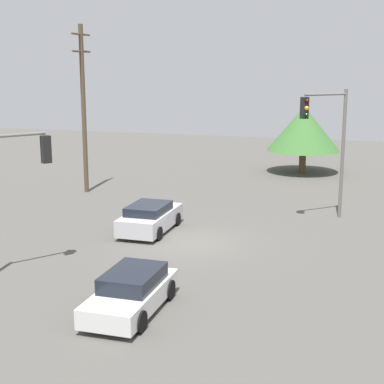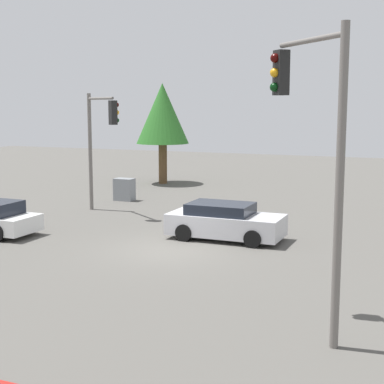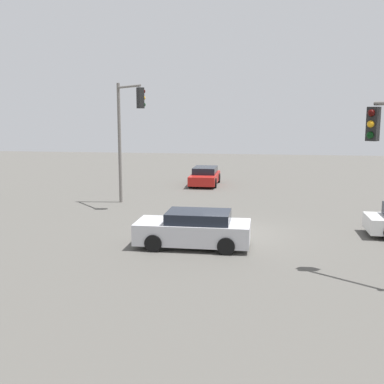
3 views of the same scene
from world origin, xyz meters
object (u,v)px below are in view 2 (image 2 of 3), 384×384
traffic_signal_main (314,132)px  traffic_signal_cross (100,132)px  electrical_cabinet (124,189)px  sedan_silver (225,222)px

traffic_signal_main → traffic_signal_cross: 16.04m
traffic_signal_cross → electrical_cabinet: (0.82, -3.67, -3.20)m
traffic_signal_main → electrical_cabinet: traffic_signal_main is taller
traffic_signal_cross → traffic_signal_main: bearing=-6.2°
sedan_silver → traffic_signal_main: traffic_signal_main is taller
sedan_silver → traffic_signal_cross: traffic_signal_cross is taller
sedan_silver → electrical_cabinet: (7.97, -6.51, -0.09)m
traffic_signal_main → sedan_silver: bearing=-11.6°
electrical_cabinet → traffic_signal_main: bearing=131.6°
sedan_silver → traffic_signal_cross: size_ratio=0.77×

